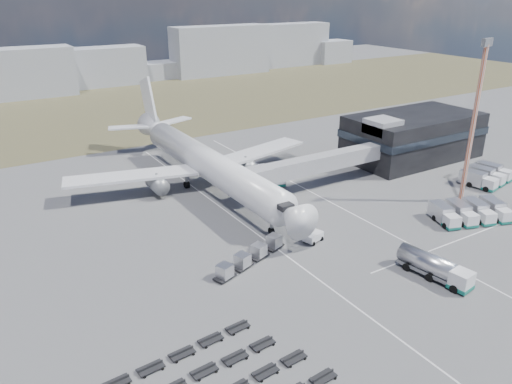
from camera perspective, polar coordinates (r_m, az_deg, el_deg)
ground at (r=72.74m, az=5.70°, el=-7.52°), size 420.00×420.00×0.00m
grass_strip at (r=168.22m, az=-17.77°, el=8.92°), size 420.00×90.00×0.01m
lane_markings at (r=80.36m, az=9.99°, el=-4.70°), size 47.12×110.00×0.01m
terminal at (r=117.93m, az=17.46°, el=6.17°), size 30.40×16.40×11.00m
jet_bridge at (r=94.29m, az=6.06°, el=3.01°), size 30.30×3.80×7.05m
airliner at (r=95.89m, az=-5.92°, el=3.50°), size 51.59×64.53×17.62m
skyline at (r=202.33m, az=-25.61°, el=12.63°), size 307.58×27.67×22.87m
fuel_tanker at (r=71.11m, az=19.72°, el=-8.07°), size 4.06×10.53×3.32m
pushback_tug at (r=76.97m, az=6.55°, el=-5.17°), size 3.51×2.61×1.42m
catering_truck at (r=99.02m, az=2.28°, el=1.85°), size 4.35×6.55×2.78m
service_trucks_near at (r=90.42m, az=23.28°, el=-2.11°), size 13.44×10.09×2.66m
service_trucks_far at (r=108.84m, az=24.81°, el=1.71°), size 10.41×8.61×2.82m
uld_row at (r=70.65m, az=-0.61°, el=-7.30°), size 13.63×6.25×1.91m
floodlight_mast at (r=93.59m, az=23.57°, el=7.05°), size 2.72×2.21×28.59m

